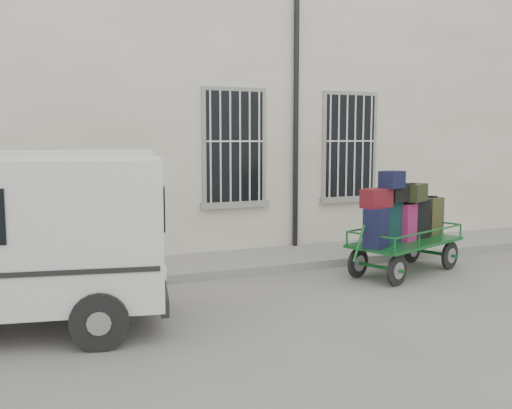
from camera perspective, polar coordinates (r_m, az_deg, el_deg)
The scene contains 4 objects.
ground at distance 9.28m, azimuth 6.91°, elevation -8.53°, with size 80.00×80.00×0.00m, color slate.
building at distance 13.99m, azimuth -4.37°, elevation 8.99°, with size 24.00×5.15×6.00m.
sidewalk at distance 11.16m, azimuth 1.24°, elevation -5.49°, with size 24.00×1.70×0.15m, color gray.
luggage_cart at distance 10.46m, azimuth 14.50°, elevation -1.78°, with size 2.71×1.76×1.87m.
Camera 1 is at (-4.50, -7.74, 2.42)m, focal length 40.00 mm.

